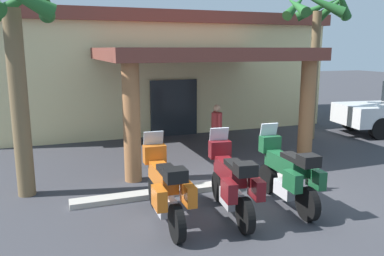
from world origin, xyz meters
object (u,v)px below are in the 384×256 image
at_px(motorcycle_green, 288,174).
at_px(palm_tree_roadside, 13,42).
at_px(motorcycle_orange, 165,188).
at_px(palm_tree_near_portico, 317,23).
at_px(motel_building, 155,70).
at_px(motorcycle_maroon, 232,182).
at_px(pedestrian, 217,127).

relative_size(motorcycle_green, palm_tree_roadside, 0.46).
height_order(motorcycle_orange, palm_tree_near_portico, palm_tree_near_portico).
bearing_deg(palm_tree_near_portico, motorcycle_green, -130.84).
relative_size(motel_building, motorcycle_orange, 6.13).
distance_m(motorcycle_green, palm_tree_near_portico, 7.50).
relative_size(motel_building, motorcycle_maroon, 6.14).
bearing_deg(motel_building, motorcycle_green, -89.18).
height_order(motel_building, pedestrian, motel_building).
xyz_separation_m(motel_building, palm_tree_near_portico, (4.49, -4.89, 1.76)).
height_order(motorcycle_maroon, palm_tree_near_portico, palm_tree_near_portico).
distance_m(motorcycle_orange, palm_tree_roadside, 4.43).
distance_m(motorcycle_orange, palm_tree_near_portico, 9.24).
bearing_deg(palm_tree_roadside, pedestrian, 15.05).
height_order(motel_building, motorcycle_maroon, motel_building).
bearing_deg(motorcycle_maroon, palm_tree_near_portico, -41.09).
bearing_deg(motel_building, palm_tree_near_portico, -47.26).
xyz_separation_m(motorcycle_orange, motorcycle_green, (2.61, -0.06, 0.00)).
bearing_deg(pedestrian, motorcycle_maroon, 76.36).
xyz_separation_m(motorcycle_green, palm_tree_roadside, (-5.12, 2.55, 2.66)).
relative_size(motorcycle_maroon, motorcycle_green, 1.00).
xyz_separation_m(motel_building, pedestrian, (0.28, -5.97, -1.42)).
bearing_deg(palm_tree_roadside, motorcycle_maroon, -34.41).
bearing_deg(palm_tree_roadside, palm_tree_near_portico, 14.78).
bearing_deg(palm_tree_near_portico, motorcycle_maroon, -137.97).
height_order(motorcycle_green, palm_tree_near_portico, palm_tree_near_portico).
distance_m(palm_tree_near_portico, palm_tree_roadside, 9.85).
bearing_deg(motorcycle_maroon, motorcycle_green, -80.50).
bearing_deg(motorcycle_maroon, motorcycle_orange, 91.51).
xyz_separation_m(motorcycle_orange, motorcycle_maroon, (1.31, -0.12, 0.00)).
bearing_deg(motorcycle_green, palm_tree_roadside, 66.12).
bearing_deg(motorcycle_orange, motorcycle_green, -89.97).
xyz_separation_m(motorcycle_maroon, pedestrian, (1.47, 4.03, 0.22)).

